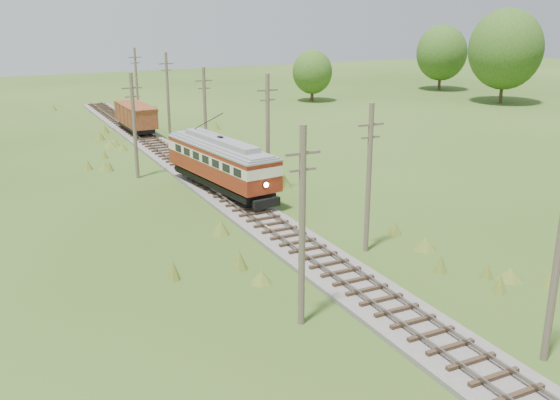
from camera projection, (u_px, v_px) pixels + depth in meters
railbed_main at (214, 187)px, 48.45m from camera, size 3.60×96.00×0.57m
streetcar at (221, 160)px, 46.38m from camera, size 4.52×12.62×5.71m
gondola at (136, 116)px, 68.64m from camera, size 2.87×8.34×2.75m
gravel_pile at (199, 138)px, 64.83m from camera, size 3.08×3.27×1.12m
utility_pole_r_1 at (558, 258)px, 23.73m from camera, size 0.30×0.30×8.80m
utility_pole_r_2 at (369, 177)px, 34.92m from camera, size 1.60×0.30×8.60m
utility_pole_r_3 at (268, 134)px, 45.93m from camera, size 1.60×0.30×9.00m
utility_pole_r_4 at (205, 112)px, 57.05m from camera, size 1.60×0.30×8.40m
utility_pole_r_5 at (168, 93)px, 68.26m from camera, size 1.60×0.30×8.90m
utility_pole_r_6 at (137, 82)px, 79.32m from camera, size 1.60×0.30×8.70m
utility_pole_l_a at (302, 226)px, 26.54m from camera, size 1.60×0.30×9.00m
utility_pole_l_b at (134, 125)px, 50.41m from camera, size 1.60×0.30×8.60m
tree_right_4 at (506, 49)px, 89.72m from camera, size 10.50×10.50×13.53m
tree_right_5 at (442, 53)px, 104.71m from camera, size 8.40×8.40×10.82m
tree_mid_b at (312, 72)px, 92.49m from camera, size 5.88×5.88×7.57m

